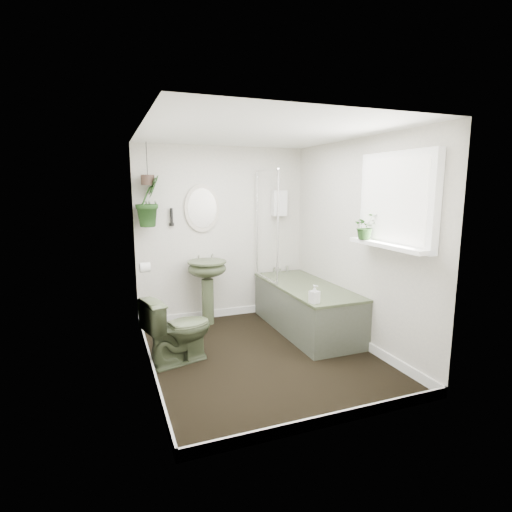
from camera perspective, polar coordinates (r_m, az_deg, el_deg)
name	(u,v)px	position (r m, az deg, el deg)	size (l,w,h in m)	color
floor	(261,355)	(4.42, 0.71, -13.99)	(2.30, 2.80, 0.02)	black
ceiling	(261,131)	(4.07, 0.79, 17.38)	(2.30, 2.80, 0.02)	white
wall_back	(223,234)	(5.41, -4.77, 3.20)	(2.30, 0.02, 2.30)	beige
wall_front	(335,278)	(2.85, 11.28, -3.08)	(2.30, 0.02, 2.30)	beige
wall_left	(144,256)	(3.82, -15.64, 0.04)	(0.02, 2.80, 2.30)	beige
wall_right	(357,243)	(4.64, 14.20, 1.80)	(0.02, 2.80, 2.30)	beige
skirting	(261,350)	(4.39, 0.72, -13.28)	(2.30, 2.80, 0.10)	white
bathtub	(306,307)	(5.06, 7.13, -7.31)	(0.72, 1.72, 0.58)	#414B31
bath_screen	(267,226)	(5.16, 1.55, 4.35)	(0.04, 0.72, 1.40)	silver
shower_box	(279,203)	(5.59, 3.34, 7.54)	(0.20, 0.10, 0.35)	white
oval_mirror	(202,208)	(5.27, -7.71, 6.78)	(0.46, 0.03, 0.62)	beige
wall_sconce	(172,217)	(5.19, -11.98, 5.50)	(0.04, 0.04, 0.22)	black
toilet_roll_holder	(145,268)	(4.56, -15.58, -1.59)	(0.11, 0.11, 0.11)	white
window_recess	(397,201)	(4.00, 19.46, 7.48)	(0.08, 1.00, 0.90)	white
window_sill	(388,245)	(3.99, 18.35, 1.48)	(0.18, 1.00, 0.04)	white
window_blinds	(393,201)	(3.97, 18.96, 7.50)	(0.01, 0.86, 0.76)	white
toilet	(178,329)	(4.20, -11.02, -10.21)	(0.39, 0.69, 0.70)	#414B31
pedestal_sink	(208,292)	(5.24, -6.92, -5.17)	(0.50, 0.42, 0.84)	#414B31
sill_plant	(365,226)	(4.18, 15.34, 4.10)	(0.24, 0.21, 0.26)	black
hanging_plant	(149,201)	(5.03, -15.08, 7.60)	(0.34, 0.28, 0.62)	black
soap_bottle	(314,294)	(4.21, 8.35, -5.41)	(0.09, 0.09, 0.19)	black
hanging_pot	(148,180)	(5.03, -15.21, 10.45)	(0.16, 0.16, 0.12)	#3D2B22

